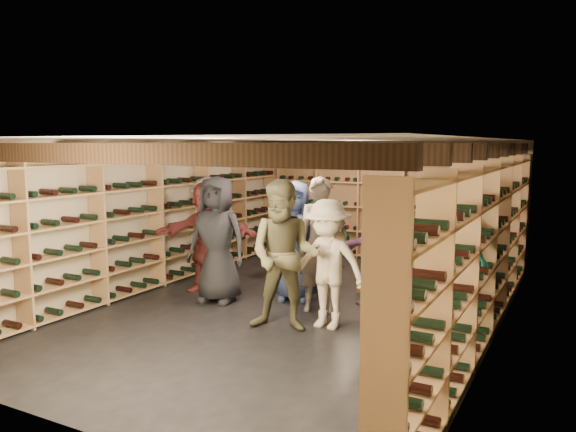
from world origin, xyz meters
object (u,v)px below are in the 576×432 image
Objects in this scene: person_10 at (319,236)px; person_6 at (295,241)px; person_3 at (327,264)px; person_12 at (456,252)px; crate_stack_right at (406,268)px; person_9 at (209,229)px; crate_stack_left at (287,262)px; crate_loose at (374,286)px; person_2 at (284,256)px; person_4 at (446,261)px; person_7 at (321,245)px; person_0 at (217,239)px; person_11 at (377,255)px; person_5 at (208,236)px.

person_6 is at bearing -98.55° from person_10.
person_12 reaches higher than person_3.
person_10 reaches higher than crate_stack_right.
person_9 is at bearing 152.87° from person_6.
person_12 is (3.16, -1.23, 0.68)m from crate_stack_left.
crate_loose is 0.27× the size of person_12.
person_2 is 1.03× the size of person_4.
person_2 is at bearing -141.58° from person_3.
person_3 is 0.73m from person_7.
person_7 is at bearing -105.50° from crate_stack_right.
person_2 is 1.06× the size of person_9.
person_0 is 1.02× the size of person_4.
person_3 is at bearing -53.99° from person_10.
person_11 is (1.99, -0.93, 0.48)m from crate_stack_left.
person_11 is (2.62, 0.53, -0.15)m from person_5.
person_12 is at bearing -17.48° from person_11.
crate_stack_left is 0.31× the size of person_6.
person_10 is 1.23× the size of person_11.
person_12 is at bearing 37.12° from person_3.
person_6 is 0.55m from person_10.
person_4 is at bearing -74.65° from person_12.
person_7 is (1.40, -1.59, 0.69)m from crate_stack_left.
crate_stack_left is 0.38× the size of person_11.
person_2 is at bearing -47.66° from person_5.
person_3 is at bearing 22.34° from person_2.
person_2 is at bearing -99.78° from crate_loose.
person_11 is (-1.17, 0.86, -0.18)m from person_4.
person_12 reaches higher than person_9.
person_3 is (0.05, -1.94, 0.74)m from crate_loose.
person_0 reaches higher than crate_stack_left.
crate_stack_right is at bearing 71.66° from crate_loose.
person_10 is at bearing -147.55° from crate_loose.
person_2 is at bearing -129.15° from person_12.
person_10 is 2.24m from person_12.
person_2 is at bearing -137.36° from person_4.
person_0 is 1.04× the size of person_10.
person_5 is 3.80m from person_12.
person_7 is at bearing -165.87° from person_4.
crate_stack_right is 0.35× the size of person_11.
person_9 is at bearing -169.30° from person_12.
person_0 reaches higher than person_3.
person_5 is at bearing 131.49° from person_0.
person_3 reaches higher than crate_stack_right.
person_2 is (-0.39, -2.27, 0.87)m from crate_loose.
crate_stack_right is 0.27× the size of person_12.
person_7 reaches higher than person_3.
person_7 is (2.03, -0.13, 0.05)m from person_5.
person_0 is at bearing -131.13° from crate_stack_right.
person_9 is 3.01m from person_11.
person_7 reaches higher than crate_stack_right.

